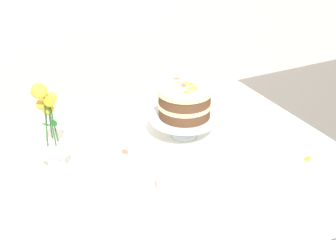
{
  "coord_description": "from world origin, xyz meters",
  "views": [
    {
      "loc": [
        -0.58,
        -1.28,
        1.65
      ],
      "look_at": [
        0.06,
        0.02,
        0.86
      ],
      "focal_mm": 44.9,
      "sensor_mm": 36.0,
      "label": 1
    }
  ],
  "objects_px": {
    "dining_table": "(158,173)",
    "cake_stand": "(184,119)",
    "layer_cake": "(185,101)",
    "flower_vase": "(52,136)",
    "teacup": "(167,187)"
  },
  "relations": [
    {
      "from": "dining_table",
      "to": "cake_stand",
      "type": "relative_size",
      "value": 4.83
    },
    {
      "from": "layer_cake",
      "to": "flower_vase",
      "type": "distance_m",
      "value": 0.54
    },
    {
      "from": "layer_cake",
      "to": "flower_vase",
      "type": "height_order",
      "value": "flower_vase"
    },
    {
      "from": "layer_cake",
      "to": "cake_stand",
      "type": "bearing_deg",
      "value": -125.46
    },
    {
      "from": "cake_stand",
      "to": "flower_vase",
      "type": "xyz_separation_m",
      "value": [
        -0.54,
        -0.0,
        0.06
      ]
    },
    {
      "from": "flower_vase",
      "to": "teacup",
      "type": "relative_size",
      "value": 3.0
    },
    {
      "from": "flower_vase",
      "to": "dining_table",
      "type": "bearing_deg",
      "value": -10.96
    },
    {
      "from": "dining_table",
      "to": "teacup",
      "type": "height_order",
      "value": "teacup"
    },
    {
      "from": "flower_vase",
      "to": "teacup",
      "type": "height_order",
      "value": "flower_vase"
    },
    {
      "from": "flower_vase",
      "to": "layer_cake",
      "type": "bearing_deg",
      "value": 0.49
    },
    {
      "from": "dining_table",
      "to": "flower_vase",
      "type": "xyz_separation_m",
      "value": [
        -0.38,
        0.07,
        0.24
      ]
    },
    {
      "from": "cake_stand",
      "to": "teacup",
      "type": "height_order",
      "value": "cake_stand"
    },
    {
      "from": "dining_table",
      "to": "flower_vase",
      "type": "relative_size",
      "value": 3.92
    },
    {
      "from": "layer_cake",
      "to": "teacup",
      "type": "distance_m",
      "value": 0.41
    },
    {
      "from": "cake_stand",
      "to": "layer_cake",
      "type": "xyz_separation_m",
      "value": [
        0.0,
        0.0,
        0.08
      ]
    }
  ]
}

